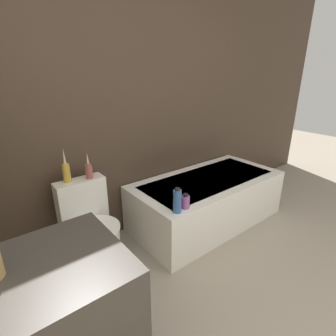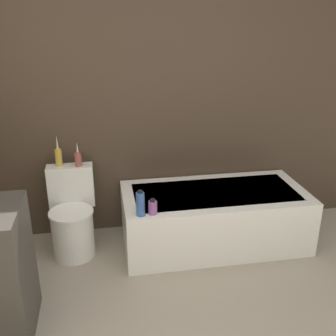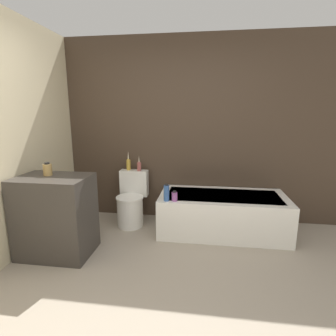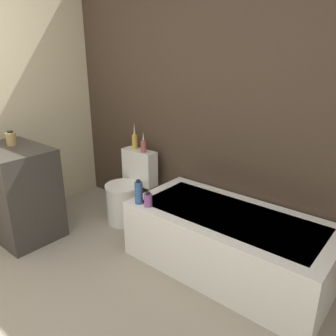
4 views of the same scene
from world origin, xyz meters
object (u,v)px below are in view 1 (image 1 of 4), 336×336
object	(u,v)px
toilet	(93,235)
vase_gold	(66,171)
vase_silver	(89,170)
shampoo_bottle_short	(185,202)
bathtub	(207,200)
shampoo_bottle_tall	(177,201)

from	to	relation	value
toilet	vase_gold	world-z (taller)	vase_gold
vase_silver	shampoo_bottle_short	xyz separation A→B (m)	(0.57, -0.55, -0.25)
vase_gold	shampoo_bottle_short	size ratio (longest dim) A/B	2.18
bathtub	toilet	xyz separation A→B (m)	(-1.26, 0.08, 0.06)
toilet	vase_gold	distance (m)	0.57
toilet	vase_gold	xyz separation A→B (m)	(-0.08, 0.20, 0.52)
vase_gold	shampoo_bottle_tall	distance (m)	0.91
vase_gold	vase_silver	xyz separation A→B (m)	(0.17, -0.04, -0.02)
toilet	shampoo_bottle_tall	size ratio (longest dim) A/B	3.48
bathtub	shampoo_bottle_short	size ratio (longest dim) A/B	12.78
bathtub	vase_silver	bearing A→B (deg)	168.48
shampoo_bottle_short	toilet	bearing A→B (deg)	149.57
bathtub	shampoo_bottle_tall	world-z (taller)	shampoo_bottle_tall
toilet	vase_gold	bearing A→B (deg)	112.63
bathtub	shampoo_bottle_tall	size ratio (longest dim) A/B	7.67
shampoo_bottle_tall	bathtub	bearing A→B (deg)	24.65
vase_silver	shampoo_bottle_short	distance (m)	0.83
vase_gold	bathtub	bearing A→B (deg)	-11.69
shampoo_bottle_tall	vase_gold	bearing A→B (deg)	137.12
toilet	vase_gold	size ratio (longest dim) A/B	2.66
bathtub	vase_silver	world-z (taller)	vase_silver
toilet	shampoo_bottle_short	size ratio (longest dim) A/B	5.80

